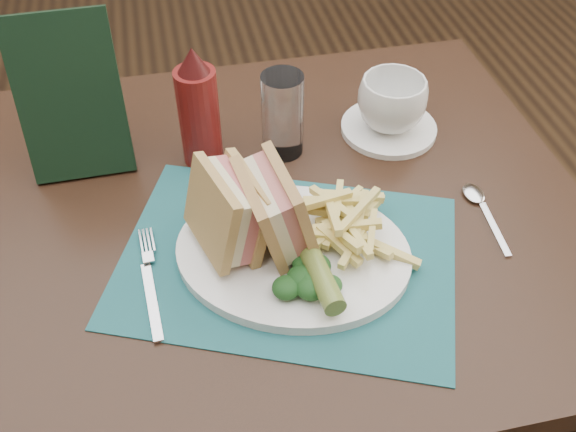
{
  "coord_description": "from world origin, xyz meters",
  "views": [
    {
      "loc": [
        -0.1,
        -1.13,
        1.37
      ],
      "look_at": [
        0.02,
        -0.57,
        0.8
      ],
      "focal_mm": 40.0,
      "sensor_mm": 36.0,
      "label": 1
    }
  ],
  "objects_px": {
    "sandwich_half_a": "(212,216)",
    "coffee_cup": "(392,103)",
    "drinking_glass": "(282,115)",
    "check_presenter": "(70,98)",
    "sandwich_half_b": "(259,212)",
    "ketchup_bottle": "(198,107)",
    "plate": "(293,253)",
    "placemat": "(287,259)",
    "table_main": "(270,357)",
    "saucer": "(389,128)"
  },
  "relations": [
    {
      "from": "plate",
      "to": "sandwich_half_a",
      "type": "relative_size",
      "value": 2.64
    },
    {
      "from": "table_main",
      "to": "check_presenter",
      "type": "distance_m",
      "value": 0.57
    },
    {
      "from": "table_main",
      "to": "coffee_cup",
      "type": "height_order",
      "value": "coffee_cup"
    },
    {
      "from": "ketchup_bottle",
      "to": "check_presenter",
      "type": "height_order",
      "value": "check_presenter"
    },
    {
      "from": "placemat",
      "to": "check_presenter",
      "type": "distance_m",
      "value": 0.37
    },
    {
      "from": "plate",
      "to": "sandwich_half_a",
      "type": "xyz_separation_m",
      "value": [
        -0.1,
        0.02,
        0.06
      ]
    },
    {
      "from": "placemat",
      "to": "plate",
      "type": "distance_m",
      "value": 0.01
    },
    {
      "from": "drinking_glass",
      "to": "check_presenter",
      "type": "height_order",
      "value": "check_presenter"
    },
    {
      "from": "drinking_glass",
      "to": "table_main",
      "type": "bearing_deg",
      "value": -113.04
    },
    {
      "from": "table_main",
      "to": "sandwich_half_a",
      "type": "height_order",
      "value": "sandwich_half_a"
    },
    {
      "from": "drinking_glass",
      "to": "coffee_cup",
      "type": "bearing_deg",
      "value": 4.13
    },
    {
      "from": "coffee_cup",
      "to": "ketchup_bottle",
      "type": "bearing_deg",
      "value": -178.57
    },
    {
      "from": "sandwich_half_a",
      "to": "check_presenter",
      "type": "xyz_separation_m",
      "value": [
        -0.16,
        0.23,
        0.04
      ]
    },
    {
      "from": "table_main",
      "to": "coffee_cup",
      "type": "relative_size",
      "value": 8.55
    },
    {
      "from": "table_main",
      "to": "sandwich_half_b",
      "type": "height_order",
      "value": "sandwich_half_b"
    },
    {
      "from": "plate",
      "to": "check_presenter",
      "type": "distance_m",
      "value": 0.38
    },
    {
      "from": "check_presenter",
      "to": "coffee_cup",
      "type": "bearing_deg",
      "value": -3.79
    },
    {
      "from": "sandwich_half_b",
      "to": "coffee_cup",
      "type": "bearing_deg",
      "value": 33.78
    },
    {
      "from": "placemat",
      "to": "saucer",
      "type": "relative_size",
      "value": 2.81
    },
    {
      "from": "sandwich_half_b",
      "to": "drinking_glass",
      "type": "bearing_deg",
      "value": 63.14
    },
    {
      "from": "coffee_cup",
      "to": "drinking_glass",
      "type": "bearing_deg",
      "value": -175.87
    },
    {
      "from": "table_main",
      "to": "sandwich_half_a",
      "type": "relative_size",
      "value": 7.92
    },
    {
      "from": "coffee_cup",
      "to": "drinking_glass",
      "type": "xyz_separation_m",
      "value": [
        -0.17,
        -0.01,
        0.01
      ]
    },
    {
      "from": "ketchup_bottle",
      "to": "sandwich_half_a",
      "type": "bearing_deg",
      "value": -92.33
    },
    {
      "from": "plate",
      "to": "check_presenter",
      "type": "xyz_separation_m",
      "value": [
        -0.26,
        0.25,
        0.1
      ]
    },
    {
      "from": "ketchup_bottle",
      "to": "check_presenter",
      "type": "xyz_separation_m",
      "value": [
        -0.17,
        0.03,
        0.02
      ]
    },
    {
      "from": "table_main",
      "to": "drinking_glass",
      "type": "bearing_deg",
      "value": 66.96
    },
    {
      "from": "drinking_glass",
      "to": "check_presenter",
      "type": "distance_m",
      "value": 0.3
    },
    {
      "from": "drinking_glass",
      "to": "saucer",
      "type": "bearing_deg",
      "value": 4.13
    },
    {
      "from": "sandwich_half_b",
      "to": "saucer",
      "type": "xyz_separation_m",
      "value": [
        0.24,
        0.21,
        -0.07
      ]
    },
    {
      "from": "saucer",
      "to": "drinking_glass",
      "type": "relative_size",
      "value": 1.15
    },
    {
      "from": "placemat",
      "to": "coffee_cup",
      "type": "distance_m",
      "value": 0.32
    },
    {
      "from": "coffee_cup",
      "to": "drinking_glass",
      "type": "height_order",
      "value": "drinking_glass"
    },
    {
      "from": "sandwich_half_a",
      "to": "sandwich_half_b",
      "type": "height_order",
      "value": "sandwich_half_b"
    },
    {
      "from": "sandwich_half_a",
      "to": "drinking_glass",
      "type": "xyz_separation_m",
      "value": [
        0.13,
        0.2,
        -0.01
      ]
    },
    {
      "from": "sandwich_half_b",
      "to": "placemat",
      "type": "bearing_deg",
      "value": -37.01
    },
    {
      "from": "drinking_glass",
      "to": "check_presenter",
      "type": "relative_size",
      "value": 0.56
    },
    {
      "from": "plate",
      "to": "coffee_cup",
      "type": "bearing_deg",
      "value": 70.49
    },
    {
      "from": "table_main",
      "to": "placemat",
      "type": "bearing_deg",
      "value": -83.93
    },
    {
      "from": "drinking_glass",
      "to": "plate",
      "type": "bearing_deg",
      "value": -98.38
    },
    {
      "from": "plate",
      "to": "check_presenter",
      "type": "bearing_deg",
      "value": 157.71
    },
    {
      "from": "saucer",
      "to": "placemat",
      "type": "bearing_deg",
      "value": -132.52
    },
    {
      "from": "saucer",
      "to": "drinking_glass",
      "type": "height_order",
      "value": "drinking_glass"
    },
    {
      "from": "table_main",
      "to": "ketchup_bottle",
      "type": "bearing_deg",
      "value": 119.28
    },
    {
      "from": "sandwich_half_a",
      "to": "coffee_cup",
      "type": "bearing_deg",
      "value": 18.11
    },
    {
      "from": "drinking_glass",
      "to": "check_presenter",
      "type": "bearing_deg",
      "value": 173.19
    },
    {
      "from": "placemat",
      "to": "sandwich_half_a",
      "type": "bearing_deg",
      "value": 165.3
    },
    {
      "from": "table_main",
      "to": "saucer",
      "type": "relative_size",
      "value": 6.0
    },
    {
      "from": "plate",
      "to": "coffee_cup",
      "type": "xyz_separation_m",
      "value": [
        0.21,
        0.23,
        0.04
      ]
    },
    {
      "from": "table_main",
      "to": "coffee_cup",
      "type": "distance_m",
      "value": 0.5
    }
  ]
}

